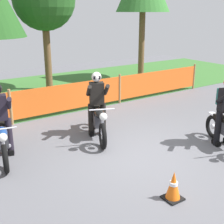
# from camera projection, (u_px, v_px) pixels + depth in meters

# --- Properties ---
(ground) EXTENTS (24.00, 24.00, 0.02)m
(ground) POSITION_uv_depth(u_px,v_px,m) (142.00, 153.00, 7.17)
(ground) COLOR #5B5B60
(grass_verge) EXTENTS (24.00, 6.35, 0.01)m
(grass_verge) POSITION_uv_depth(u_px,v_px,m) (36.00, 92.00, 12.46)
(grass_verge) COLOR #386B2D
(grass_verge) RESTS_ON ground
(barrier_fence) EXTENTS (11.62, 0.08, 1.05)m
(barrier_fence) POSITION_uv_depth(u_px,v_px,m) (71.00, 97.00, 9.81)
(barrier_fence) COLOR #997547
(barrier_fence) RESTS_ON ground
(tree_near_left) EXTENTS (2.43, 2.43, 4.80)m
(tree_near_left) POSITION_uv_depth(u_px,v_px,m) (44.00, 0.00, 11.81)
(tree_near_left) COLOR brown
(tree_near_left) RESTS_ON ground
(motorcycle_lead) EXTENTS (0.98, 1.93, 0.97)m
(motorcycle_lead) POSITION_uv_depth(u_px,v_px,m) (98.00, 121.00, 7.87)
(motorcycle_lead) COLOR black
(motorcycle_lead) RESTS_ON ground
(motorcycle_third) EXTENTS (0.70, 1.95, 0.93)m
(motorcycle_third) POSITION_uv_depth(u_px,v_px,m) (3.00, 140.00, 6.73)
(motorcycle_third) COLOR black
(motorcycle_third) RESTS_ON ground
(rider_lead) EXTENTS (0.69, 0.78, 1.69)m
(rider_lead) POSITION_uv_depth(u_px,v_px,m) (97.00, 100.00, 7.92)
(rider_lead) COLOR black
(rider_lead) RESTS_ON ground
(traffic_cone) EXTENTS (0.32, 0.32, 0.53)m
(traffic_cone) POSITION_uv_depth(u_px,v_px,m) (173.00, 186.00, 5.32)
(traffic_cone) COLOR black
(traffic_cone) RESTS_ON ground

